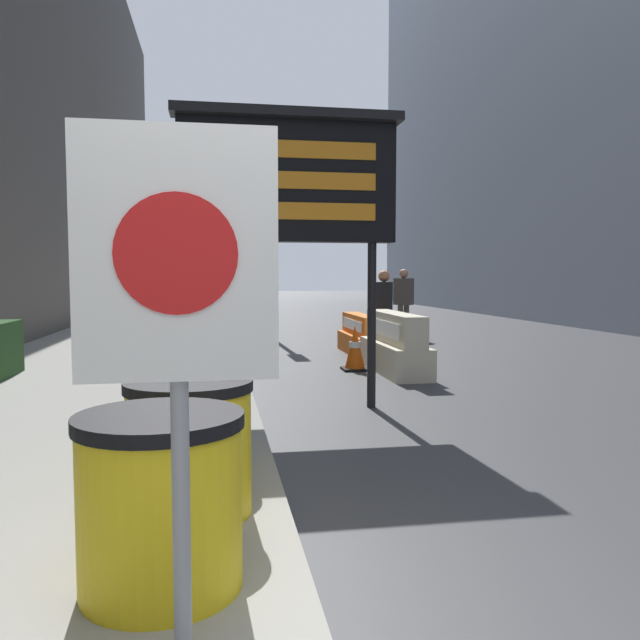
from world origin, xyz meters
The scene contains 11 objects.
barrel_drum_foreground centered at (-0.66, 0.84, 0.55)m, with size 0.72×0.72×0.76m.
barrel_drum_middle centered at (-0.57, 1.68, 0.55)m, with size 0.72×0.72×0.76m.
barrel_drum_back centered at (-0.55, 2.52, 0.55)m, with size 0.72×0.72×0.76m.
warning_sign centered at (-0.53, 0.18, 1.45)m, with size 0.64×0.08×1.83m.
message_board centered at (0.40, 5.05, 2.55)m, with size 2.52×0.36×3.31m.
jersey_barrier_cream centered at (2.37, 7.55, 0.41)m, with size 0.60×2.19×0.94m.
jersey_barrier_orange_near centered at (2.37, 9.85, 0.34)m, with size 0.53×1.95×0.76m.
traffic_cone_near centered at (1.79, 7.83, 0.35)m, with size 0.40×0.40×0.72m.
traffic_light_near_curb centered at (0.93, 13.08, 3.01)m, with size 0.28×0.44×4.16m.
pedestrian_worker centered at (2.70, 9.39, 0.95)m, with size 0.42×0.49×1.61m.
pedestrian_passerby centered at (4.11, 12.71, 0.99)m, with size 0.51×0.47×1.68m.
Camera 1 is at (-0.42, -1.86, 1.52)m, focal length 35.00 mm.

